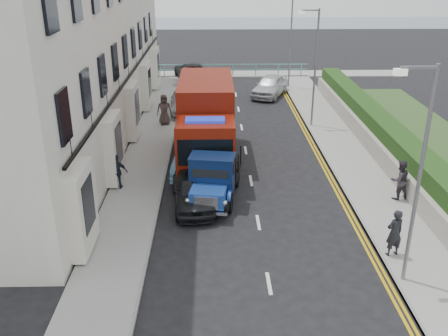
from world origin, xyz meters
TOP-DOWN VIEW (x-y plane):
  - ground at (0.00, 0.00)m, footprint 120.00×120.00m
  - pavement_west at (-5.20, 9.00)m, footprint 2.40×38.00m
  - pavement_east at (5.30, 9.00)m, footprint 2.60×38.00m
  - promenade at (0.00, 29.00)m, footprint 30.00×2.50m
  - sea_plane at (0.00, 60.00)m, footprint 120.00×120.00m
  - terrace_west at (-9.47, 13.00)m, footprint 6.31×30.20m
  - garden_east at (7.21, 9.00)m, footprint 1.45×28.00m
  - seafront_railing at (0.00, 28.20)m, footprint 13.00×0.08m
  - lamp_near at (4.18, -2.00)m, footprint 1.23×0.18m
  - lamp_mid at (4.18, 14.00)m, footprint 1.23×0.18m
  - lamp_far at (4.18, 24.00)m, footprint 1.23×0.18m
  - bedford_lorry at (-1.78, 3.76)m, footprint 2.46×4.78m
  - red_lorry at (-2.10, 8.54)m, footprint 2.68×7.76m
  - parked_car_front at (-2.60, 3.57)m, footprint 2.10×4.31m
  - parked_car_mid at (-2.60, 7.37)m, footprint 2.25×4.89m
  - parked_car_rear at (-3.60, 17.23)m, footprint 2.31×5.05m
  - seafront_car_left at (-3.50, 27.00)m, footprint 3.62×5.75m
  - seafront_car_right at (2.54, 21.55)m, footprint 3.51×4.97m
  - pedestrian_east_near at (4.40, -0.59)m, footprint 0.72×0.57m
  - pedestrian_east_far at (6.10, 3.76)m, footprint 0.98×0.85m
  - pedestrian_west_near at (-6.00, 5.08)m, footprint 0.96×0.45m
  - pedestrian_west_far at (-4.74, 14.35)m, footprint 0.98×0.70m

SIDE VIEW (x-z plane):
  - ground at x=0.00m, z-range 0.00..0.00m
  - sea_plane at x=0.00m, z-range 0.00..0.00m
  - pavement_west at x=-5.20m, z-range 0.00..0.12m
  - pavement_east at x=5.30m, z-range 0.00..0.12m
  - promenade at x=0.00m, z-range 0.00..0.12m
  - seafront_railing at x=0.00m, z-range 0.03..1.14m
  - parked_car_front at x=-2.60m, z-range 0.00..1.42m
  - parked_car_rear at x=-3.60m, z-range 0.00..1.43m
  - seafront_car_left at x=-3.50m, z-range 0.00..1.48m
  - parked_car_mid at x=-2.60m, z-range 0.00..1.55m
  - seafront_car_right at x=2.54m, z-range 0.00..1.57m
  - garden_east at x=7.21m, z-range 0.02..1.77m
  - pedestrian_west_near at x=-6.00m, z-range 0.12..1.71m
  - pedestrian_east_near at x=4.40m, z-range 0.12..1.84m
  - pedestrian_east_far at x=6.10m, z-range 0.12..1.85m
  - bedford_lorry at x=-1.78m, z-range -0.09..2.08m
  - pedestrian_west_far at x=-4.74m, z-range 0.12..1.99m
  - red_lorry at x=-2.10m, z-range 0.13..4.19m
  - lamp_near at x=4.18m, z-range 0.50..7.50m
  - lamp_mid at x=4.18m, z-range 0.50..7.50m
  - lamp_far at x=4.18m, z-range 0.50..7.50m
  - terrace_west at x=-9.47m, z-range 0.04..14.29m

